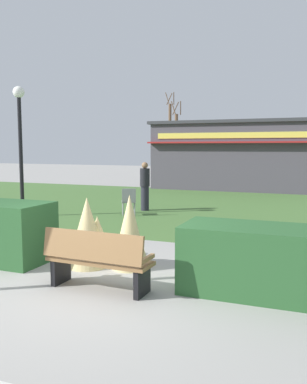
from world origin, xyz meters
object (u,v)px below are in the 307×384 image
(park_bench, at_px, (97,260))
(cafe_chair_west, at_px, (129,199))
(food_kiosk, at_px, (239,155))
(parked_car_west_slot, at_px, (210,168))
(lamppost_mid, at_px, (20,135))
(tree_left_bg, at_px, (176,142))
(tree_right_bg, at_px, (170,136))
(person_strolling, at_px, (145,186))

(park_bench, xyz_separation_m, cafe_chair_west, (-2.51, 6.51, 0.05))
(food_kiosk, xyz_separation_m, parked_car_west_slot, (-3.49, 8.03, -1.14))
(lamppost_mid, bearing_deg, tree_left_bg, 96.32)
(parked_car_west_slot, xyz_separation_m, tree_right_bg, (-5.78, 7.31, 2.66))
(cafe_chair_west, distance_m, tree_left_bg, 22.49)
(park_bench, bearing_deg, person_strolling, 107.64)
(lamppost_mid, bearing_deg, food_kiosk, 67.54)
(food_kiosk, height_order, person_strolling, food_kiosk)
(person_strolling, distance_m, tree_right_bg, 25.63)
(tree_right_bg, bearing_deg, cafe_chair_west, -73.46)
(park_bench, relative_size, tree_left_bg, 0.28)
(person_strolling, xyz_separation_m, tree_left_bg, (-5.70, 20.45, 1.80))
(park_bench, bearing_deg, tree_left_bg, 106.15)
(parked_car_west_slot, bearing_deg, cafe_chair_west, -84.34)
(lamppost_mid, distance_m, food_kiosk, 12.55)
(cafe_chair_west, height_order, parked_car_west_slot, parked_car_west_slot)
(park_bench, height_order, cafe_chair_west, park_bench)
(food_kiosk, bearing_deg, tree_left_bg, 122.65)
(food_kiosk, height_order, tree_right_bg, tree_right_bg)
(tree_left_bg, bearing_deg, parked_car_west_slot, -41.68)
(parked_car_west_slot, height_order, tree_right_bg, tree_right_bg)
(lamppost_mid, xyz_separation_m, tree_right_bg, (-4.49, 26.91, 0.73))
(lamppost_mid, xyz_separation_m, tree_left_bg, (-2.55, 23.03, 0.09))
(cafe_chair_west, distance_m, parked_car_west_slot, 18.34)
(tree_left_bg, bearing_deg, park_bench, -73.85)
(tree_left_bg, bearing_deg, lamppost_mid, -83.68)
(food_kiosk, xyz_separation_m, tree_right_bg, (-9.28, 15.34, 1.52))
(cafe_chair_west, bearing_deg, tree_left_bg, 104.61)
(lamppost_mid, height_order, tree_left_bg, tree_left_bg)
(lamppost_mid, xyz_separation_m, person_strolling, (3.15, 2.58, -1.71))
(lamppost_mid, relative_size, cafe_chair_west, 4.59)
(cafe_chair_west, bearing_deg, food_kiosk, 80.63)
(cafe_chair_west, bearing_deg, lamppost_mid, -156.30)
(tree_right_bg, bearing_deg, tree_left_bg, -63.46)
(cafe_chair_west, relative_size, tree_right_bg, 0.12)
(parked_car_west_slot, bearing_deg, tree_right_bg, 128.36)
(food_kiosk, xyz_separation_m, person_strolling, (-1.63, -9.00, -0.92))
(tree_right_bg, bearing_deg, park_bench, -72.52)
(cafe_chair_west, bearing_deg, person_strolling, 87.53)
(lamppost_mid, distance_m, parked_car_west_slot, 19.75)
(parked_car_west_slot, relative_size, tree_right_bg, 0.58)
(park_bench, relative_size, parked_car_west_slot, 0.40)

